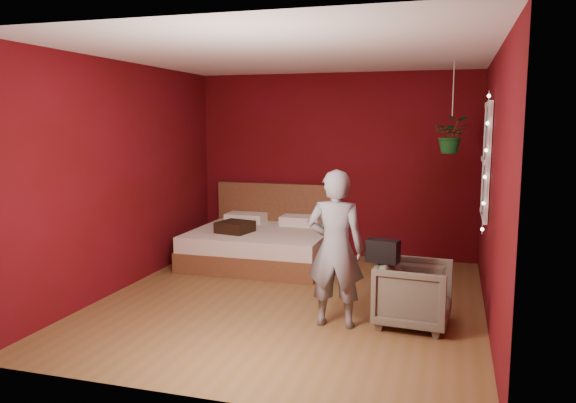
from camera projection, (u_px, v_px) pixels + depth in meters
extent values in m
plane|color=brown|center=(291.00, 301.00, 6.07)|extent=(4.50, 4.50, 0.00)
cube|color=#5B0914|center=(335.00, 165.00, 8.03)|extent=(4.00, 0.02, 2.60)
cube|color=#5B0914|center=(196.00, 216.00, 3.74)|extent=(4.00, 0.02, 2.60)
cube|color=#5B0914|center=(123.00, 176.00, 6.45)|extent=(0.02, 4.50, 2.60)
cube|color=#5B0914|center=(494.00, 188.00, 5.32)|extent=(0.02, 4.50, 2.60)
cube|color=white|center=(291.00, 53.00, 5.70)|extent=(4.00, 4.50, 0.02)
cube|color=white|center=(486.00, 160.00, 6.15)|extent=(0.04, 0.97, 1.27)
cube|color=black|center=(485.00, 160.00, 6.16)|extent=(0.02, 0.85, 1.15)
cube|color=white|center=(484.00, 160.00, 6.16)|extent=(0.03, 0.05, 1.15)
cube|color=white|center=(484.00, 160.00, 6.16)|extent=(0.03, 0.85, 0.05)
cylinder|color=silver|center=(485.00, 164.00, 5.66)|extent=(0.01, 0.01, 1.45)
sphere|color=#FFF2CC|center=(482.00, 229.00, 5.76)|extent=(0.04, 0.04, 0.04)
sphere|color=#FFF2CC|center=(484.00, 203.00, 5.72)|extent=(0.04, 0.04, 0.04)
sphere|color=#FFF2CC|center=(485.00, 177.00, 5.68)|extent=(0.04, 0.04, 0.04)
sphere|color=#FFF2CC|center=(486.00, 150.00, 5.64)|extent=(0.04, 0.04, 0.04)
sphere|color=#FFF2CC|center=(488.00, 123.00, 5.61)|extent=(0.04, 0.04, 0.04)
sphere|color=#FFF2CC|center=(489.00, 96.00, 5.57)|extent=(0.04, 0.04, 0.04)
cube|color=brown|center=(261.00, 254.00, 7.62)|extent=(1.85, 1.57, 0.26)
cube|color=white|center=(261.00, 238.00, 7.59)|extent=(1.82, 1.54, 0.20)
cube|color=brown|center=(278.00, 218.00, 8.28)|extent=(1.85, 0.07, 1.02)
cube|color=white|center=(246.00, 218.00, 8.19)|extent=(0.56, 0.35, 0.13)
cube|color=white|center=(301.00, 221.00, 7.95)|extent=(0.56, 0.35, 0.13)
imported|color=slate|center=(335.00, 249.00, 5.24)|extent=(0.56, 0.38, 1.49)
imported|color=#5F5A4B|center=(414.00, 294.00, 5.30)|extent=(0.73, 0.71, 0.62)
cube|color=black|center=(383.00, 251.00, 5.23)|extent=(0.33, 0.21, 0.21)
cube|color=black|center=(235.00, 227.00, 7.44)|extent=(0.48, 0.48, 0.14)
cylinder|color=silver|center=(453.00, 89.00, 6.43)|extent=(0.01, 0.01, 0.61)
imported|color=#1B6023|center=(451.00, 135.00, 6.50)|extent=(0.39, 0.34, 0.43)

